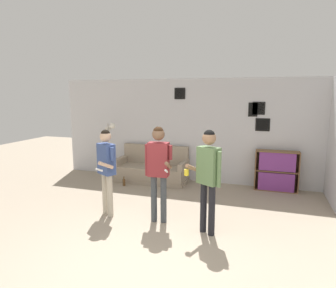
# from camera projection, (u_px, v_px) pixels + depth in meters

# --- Properties ---
(ground_plane) EXTENTS (20.00, 20.00, 0.00)m
(ground_plane) POSITION_uv_depth(u_px,v_px,m) (141.00, 267.00, 4.03)
(ground_plane) COLOR gray
(wall_back) EXTENTS (8.15, 0.08, 2.70)m
(wall_back) POSITION_uv_depth(u_px,v_px,m) (205.00, 131.00, 7.78)
(wall_back) COLOR silver
(wall_back) RESTS_ON ground_plane
(couch) EXTENTS (1.89, 0.80, 0.93)m
(couch) POSITION_uv_depth(u_px,v_px,m) (152.00, 170.00, 7.98)
(couch) COLOR gray
(couch) RESTS_ON ground_plane
(bookshelf) EXTENTS (1.00, 0.30, 0.97)m
(bookshelf) POSITION_uv_depth(u_px,v_px,m) (276.00, 171.00, 7.17)
(bookshelf) COLOR brown
(bookshelf) RESTS_ON ground_plane
(floor_lamp) EXTENTS (0.36, 0.39, 1.54)m
(floor_lamp) POSITION_uv_depth(u_px,v_px,m) (108.00, 140.00, 8.04)
(floor_lamp) COLOR #ADA89E
(floor_lamp) RESTS_ON ground_plane
(person_player_foreground_left) EXTENTS (0.44, 0.59, 1.66)m
(person_player_foreground_left) POSITION_uv_depth(u_px,v_px,m) (106.00, 163.00, 5.62)
(person_player_foreground_left) COLOR #B7AD99
(person_player_foreground_left) RESTS_ON ground_plane
(person_player_foreground_center) EXTENTS (0.52, 0.45, 1.75)m
(person_player_foreground_center) POSITION_uv_depth(u_px,v_px,m) (158.00, 164.00, 5.30)
(person_player_foreground_center) COLOR #3D4247
(person_player_foreground_center) RESTS_ON ground_plane
(person_watcher_holding_cup) EXTENTS (0.59, 0.35, 1.75)m
(person_watcher_holding_cup) POSITION_uv_depth(u_px,v_px,m) (208.00, 170.00, 4.85)
(person_watcher_holding_cup) COLOR black
(person_watcher_holding_cup) RESTS_ON ground_plane
(bottle_on_floor) EXTENTS (0.07, 0.07, 0.23)m
(bottle_on_floor) POSITION_uv_depth(u_px,v_px,m) (124.00, 182.00, 7.61)
(bottle_on_floor) COLOR brown
(bottle_on_floor) RESTS_ON ground_plane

